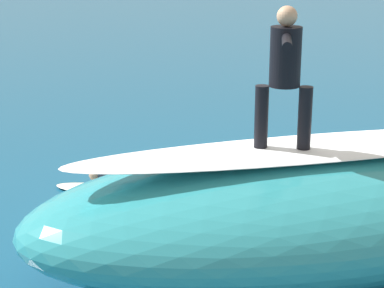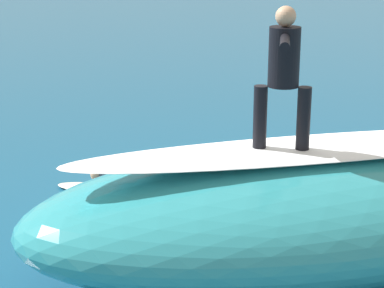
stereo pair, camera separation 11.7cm
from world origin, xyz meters
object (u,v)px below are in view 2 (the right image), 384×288
(surfboard_riding, at_px, (280,152))
(surfer_riding, at_px, (284,68))
(surfboard_paddling, at_px, (127,192))
(surfer_paddling, at_px, (135,183))

(surfboard_riding, distance_m, surfer_riding, 1.02)
(surfer_riding, height_order, surfboard_paddling, surfer_riding)
(surfer_riding, relative_size, surfer_paddling, 1.00)
(surfboard_riding, height_order, surfer_paddling, surfboard_riding)
(surfboard_paddling, xyz_separation_m, surfer_paddling, (-0.12, 0.06, 0.18))
(surfer_riding, distance_m, surfboard_paddling, 4.28)
(surfboard_riding, height_order, surfer_riding, surfer_riding)
(surfboard_riding, bearing_deg, surfer_riding, 107.77)
(surfer_riding, bearing_deg, surfboard_riding, -72.23)
(surfboard_riding, bearing_deg, surfer_paddling, -45.29)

